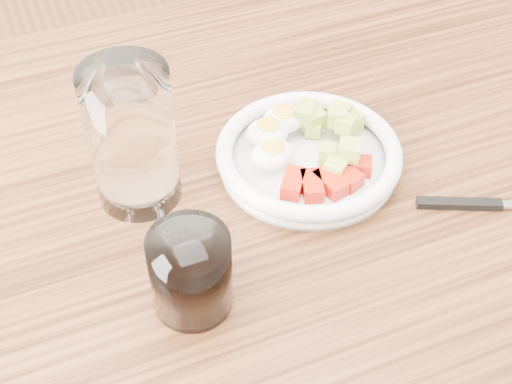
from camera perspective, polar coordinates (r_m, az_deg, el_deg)
dining_table at (r=0.83m, az=0.90°, el=-6.59°), size 1.50×0.90×0.77m
bowl at (r=0.80m, az=4.12°, el=3.18°), size 0.21×0.21×0.05m
fork at (r=0.80m, az=17.72°, el=-0.94°), size 0.18×0.09×0.01m
water_glass at (r=0.74m, az=-9.89°, el=4.32°), size 0.09×0.09×0.16m
coffee_glass at (r=0.65m, az=-5.23°, el=-6.46°), size 0.08×0.08×0.09m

